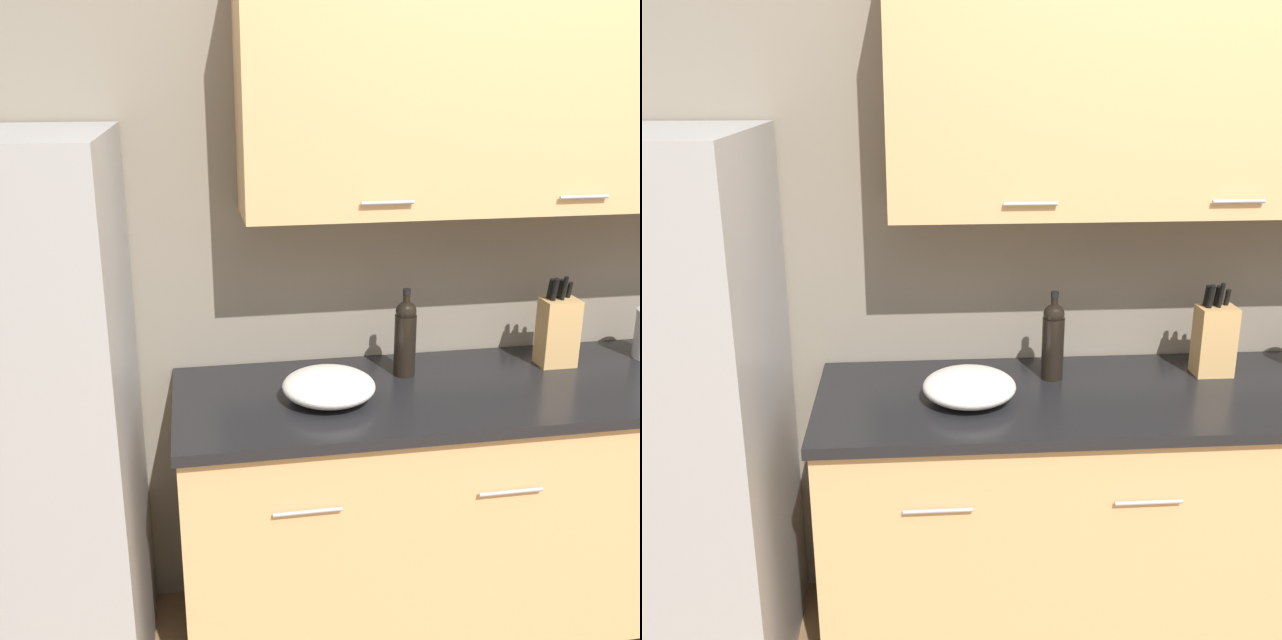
{
  "view_description": "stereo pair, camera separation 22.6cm",
  "coord_description": "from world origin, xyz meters",
  "views": [
    {
      "loc": [
        -1.35,
        -1.33,
        1.9
      ],
      "look_at": [
        -0.97,
        0.82,
        1.18
      ],
      "focal_mm": 42.0,
      "sensor_mm": 36.0,
      "label": 1
    },
    {
      "loc": [
        -1.12,
        -1.36,
        1.9
      ],
      "look_at": [
        -0.97,
        0.82,
        1.18
      ],
      "focal_mm": 42.0,
      "sensor_mm": 36.0,
      "label": 2
    }
  ],
  "objects": [
    {
      "name": "knife_block",
      "position": [
        -0.11,
        0.93,
        1.06
      ],
      "size": [
        0.13,
        0.09,
        0.32
      ],
      "color": "tan",
      "rests_on": "counter_unit"
    },
    {
      "name": "wall_back",
      "position": [
        -0.04,
        1.11,
        1.47
      ],
      "size": [
        10.0,
        0.39,
        2.6
      ],
      "color": "gray",
      "rests_on": "ground_plane"
    },
    {
      "name": "mixing_bowl",
      "position": [
        -0.95,
        0.77,
        0.98
      ],
      "size": [
        0.29,
        0.29,
        0.09
      ],
      "color": "white",
      "rests_on": "counter_unit"
    },
    {
      "name": "wine_bottle",
      "position": [
        -0.66,
        0.93,
        1.07
      ],
      "size": [
        0.07,
        0.07,
        0.3
      ],
      "color": "black",
      "rests_on": "counter_unit"
    },
    {
      "name": "counter_unit",
      "position": [
        -0.14,
        0.82,
        0.47
      ],
      "size": [
        2.58,
        0.64,
        0.93
      ],
      "color": "black",
      "rests_on": "ground_plane"
    }
  ]
}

